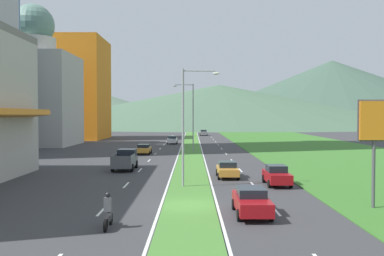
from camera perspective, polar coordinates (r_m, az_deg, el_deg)
ground_plane at (r=27.33m, az=-0.25°, el=-10.16°), size 600.00×600.00×0.00m
grass_median at (r=86.92m, az=0.02°, el=-1.96°), size 3.20×240.00×0.06m
grass_verge_right at (r=89.29m, az=13.37°, el=-1.91°), size 24.00×240.00×0.06m
lane_dash_left_2 at (r=26.60m, az=-11.51°, el=-10.51°), size 0.16×2.80×0.01m
lane_dash_left_3 at (r=35.66m, az=-8.45°, el=-7.36°), size 0.16×2.80×0.01m
lane_dash_left_4 at (r=44.85m, az=-6.65°, el=-5.48°), size 0.16×2.80×0.01m
lane_dash_left_5 at (r=54.09m, az=-5.48°, el=-4.24°), size 0.16×2.80×0.01m
lane_dash_left_6 at (r=63.37m, az=-4.65°, el=-3.36°), size 0.16×2.80×0.01m
lane_dash_left_7 at (r=72.66m, az=-4.03°, el=-2.71°), size 0.16×2.80×0.01m
lane_dash_left_8 at (r=81.98m, az=-3.56°, el=-2.20°), size 0.16×2.80×0.01m
lane_dash_left_9 at (r=91.30m, az=-3.18°, el=-1.80°), size 0.16×2.80×0.01m
lane_dash_left_10 at (r=100.63m, az=-2.87°, el=-1.47°), size 0.16×2.80×0.01m
lane_dash_left_11 at (r=109.96m, az=-2.61°, el=-1.20°), size 0.16×2.80×0.01m
lane_dash_left_12 at (r=119.30m, az=-2.40°, el=-0.97°), size 0.16×2.80×0.01m
lane_dash_right_2 at (r=26.53m, az=11.01°, el=-10.54°), size 0.16×2.80×0.01m
lane_dash_right_3 at (r=35.61m, az=8.15°, el=-7.37°), size 0.16×2.80×0.01m
lane_dash_right_4 at (r=44.80m, az=6.47°, el=-5.49°), size 0.16×2.80×0.01m
lane_dash_right_5 at (r=54.06m, az=5.37°, el=-4.25°), size 0.16×2.80×0.01m
lane_dash_right_6 at (r=63.34m, az=4.60°, el=-3.37°), size 0.16×2.80×0.01m
lane_dash_right_7 at (r=72.64m, az=4.03°, el=-2.71°), size 0.16×2.80×0.01m
lane_dash_right_8 at (r=81.95m, az=3.58°, el=-2.20°), size 0.16×2.80×0.01m
lane_dash_right_9 at (r=91.28m, az=3.23°, el=-1.80°), size 0.16×2.80×0.01m
lane_dash_right_10 at (r=100.61m, az=2.94°, el=-1.47°), size 0.16×2.80×0.01m
lane_dash_right_11 at (r=109.94m, az=2.70°, el=-1.20°), size 0.16×2.80×0.01m
lane_dash_right_12 at (r=119.28m, az=2.50°, el=-0.97°), size 0.16×2.80×0.01m
edge_line_median_left at (r=86.95m, az=-1.13°, el=-1.97°), size 0.16×240.00×0.01m
edge_line_median_right at (r=86.94m, az=1.17°, el=-1.97°), size 0.16×240.00×0.01m
domed_building at (r=85.93m, az=-19.79°, el=4.73°), size 14.78×14.78×25.94m
midrise_colored at (r=106.04m, az=-15.61°, el=4.91°), size 16.63×16.63×23.25m
hill_far_left at (r=324.36m, az=-13.20°, el=2.83°), size 156.65×156.65×24.16m
hill_far_center at (r=251.80m, az=3.70°, el=3.05°), size 226.25×226.25×22.84m
hill_far_right at (r=311.71m, az=17.89°, el=4.52°), size 208.84×208.84×42.47m
street_lamp_near at (r=33.94m, az=-0.50°, el=1.17°), size 2.94×0.40×9.20m
street_lamp_mid at (r=65.64m, az=0.03°, el=1.94°), size 3.05×0.44×10.28m
car_0 at (r=62.90m, az=-6.17°, el=-2.74°), size 2.02×4.26×1.42m
car_1 at (r=35.77m, az=11.12°, el=-6.06°), size 1.85×4.29×1.60m
car_2 at (r=39.44m, az=4.79°, el=-5.41°), size 1.91×4.22×1.43m
car_3 at (r=25.09m, az=7.90°, el=-9.43°), size 1.92×4.60×1.53m
car_4 at (r=84.54m, az=-2.45°, el=-1.55°), size 1.92×4.32×1.54m
car_5 at (r=118.72m, az=1.66°, el=-0.60°), size 2.01×4.29×1.54m
pickup_truck_0 at (r=45.67m, az=-8.55°, el=-4.13°), size 2.18×5.40×2.00m
motorcycle_rider at (r=22.44m, az=-10.75°, el=-10.88°), size 0.36×2.00×1.80m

